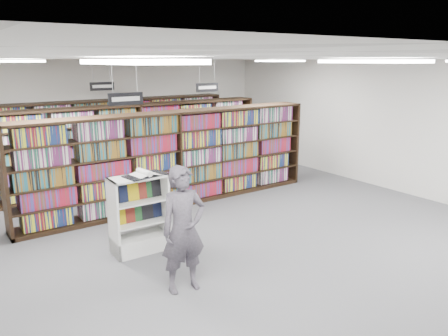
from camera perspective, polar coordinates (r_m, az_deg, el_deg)
floor at (r=8.44m, az=0.43°, el=-8.20°), size 12.00×12.00×0.00m
ceiling at (r=7.82m, az=0.48°, el=14.09°), size 10.00×12.00×0.10m
wall_back at (r=13.27m, az=-14.80°, el=6.62°), size 10.00×0.10×3.20m
wall_right at (r=11.57m, az=21.20°, el=5.13°), size 0.10×12.00×3.20m
bookshelf_row_near at (r=9.75m, az=-6.36°, el=1.23°), size 7.00×0.60×2.10m
bookshelf_row_mid at (r=11.52m, az=-11.15°, el=3.00°), size 7.00×0.60×2.10m
bookshelf_row_far at (r=13.07m, az=-14.19°, el=4.11°), size 7.00×0.60×2.10m
aisle_sign_left at (r=8.00m, az=-12.72°, el=8.95°), size 0.65×0.02×0.80m
aisle_sign_right at (r=11.16m, az=-2.20°, el=10.58°), size 0.65×0.02×0.80m
aisle_sign_center at (r=12.08m, az=-15.64°, el=10.34°), size 0.65×0.02×0.80m
troffer_front_left at (r=3.70m, az=-10.93°, el=13.46°), size 0.60×1.20×0.04m
troffer_front_center at (r=5.64m, az=18.87°, el=13.05°), size 0.60×1.20×0.04m
troffer_back_left at (r=8.52m, az=-25.22°, el=12.52°), size 0.60×1.20×0.04m
troffer_back_center at (r=9.52m, az=-6.71°, el=13.72°), size 0.60×1.20×0.04m
troffer_back_right at (r=11.26m, az=7.25°, el=13.71°), size 0.60×1.20×0.04m
endcap_display at (r=7.60m, az=-11.03°, el=-7.29°), size 0.95×0.49×1.32m
open_book at (r=7.32m, az=-10.26°, el=-0.77°), size 0.74×0.50×0.13m
shopper at (r=6.11m, az=-5.31°, el=-7.99°), size 0.69×0.49×1.80m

